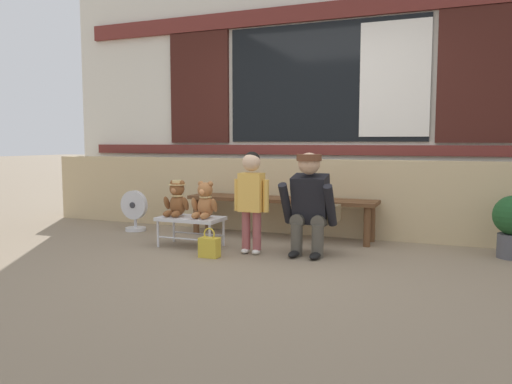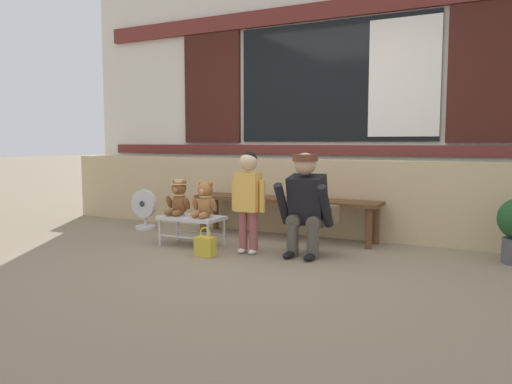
{
  "view_description": "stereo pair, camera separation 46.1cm",
  "coord_description": "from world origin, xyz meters",
  "px_view_note": "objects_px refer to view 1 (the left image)",
  "views": [
    {
      "loc": [
        1.58,
        -4.15,
        1.04
      ],
      "look_at": [
        -0.34,
        0.51,
        0.55
      ],
      "focal_mm": 35.74,
      "sensor_mm": 36.0,
      "label": 1
    },
    {
      "loc": [
        2.0,
        -3.95,
        1.04
      ],
      "look_at": [
        -0.34,
        0.51,
        0.55
      ],
      "focal_mm": 35.74,
      "sensor_mm": 36.0,
      "label": 2
    }
  ],
  "objects_px": {
    "floor_fan": "(134,211)",
    "teddy_bear_with_hat": "(177,199)",
    "small_display_bench": "(191,220)",
    "child_standing": "(251,191)",
    "adult_crouching": "(311,203)",
    "handbag_on_ground": "(209,247)",
    "teddy_bear_plain": "(205,201)",
    "wooden_bench_long": "(280,204)"
  },
  "relations": [
    {
      "from": "adult_crouching",
      "to": "floor_fan",
      "type": "relative_size",
      "value": 1.98
    },
    {
      "from": "wooden_bench_long",
      "to": "handbag_on_ground",
      "type": "relative_size",
      "value": 7.72
    },
    {
      "from": "teddy_bear_with_hat",
      "to": "teddy_bear_plain",
      "type": "height_order",
      "value": "same"
    },
    {
      "from": "teddy_bear_with_hat",
      "to": "teddy_bear_plain",
      "type": "distance_m",
      "value": 0.32
    },
    {
      "from": "wooden_bench_long",
      "to": "floor_fan",
      "type": "relative_size",
      "value": 4.37
    },
    {
      "from": "wooden_bench_long",
      "to": "small_display_bench",
      "type": "distance_m",
      "value": 1.05
    },
    {
      "from": "floor_fan",
      "to": "teddy_bear_with_hat",
      "type": "bearing_deg",
      "value": -30.68
    },
    {
      "from": "teddy_bear_plain",
      "to": "child_standing",
      "type": "distance_m",
      "value": 0.55
    },
    {
      "from": "small_display_bench",
      "to": "handbag_on_ground",
      "type": "xyz_separation_m",
      "value": [
        0.4,
        -0.36,
        -0.17
      ]
    },
    {
      "from": "wooden_bench_long",
      "to": "teddy_bear_with_hat",
      "type": "bearing_deg",
      "value": -135.91
    },
    {
      "from": "teddy_bear_with_hat",
      "to": "child_standing",
      "type": "height_order",
      "value": "child_standing"
    },
    {
      "from": "adult_crouching",
      "to": "floor_fan",
      "type": "distance_m",
      "value": 2.33
    },
    {
      "from": "handbag_on_ground",
      "to": "floor_fan",
      "type": "height_order",
      "value": "floor_fan"
    },
    {
      "from": "child_standing",
      "to": "handbag_on_ground",
      "type": "relative_size",
      "value": 3.52
    },
    {
      "from": "small_display_bench",
      "to": "child_standing",
      "type": "bearing_deg",
      "value": -5.48
    },
    {
      "from": "adult_crouching",
      "to": "handbag_on_ground",
      "type": "relative_size",
      "value": 3.49
    },
    {
      "from": "teddy_bear_with_hat",
      "to": "floor_fan",
      "type": "height_order",
      "value": "teddy_bear_with_hat"
    },
    {
      "from": "teddy_bear_plain",
      "to": "child_standing",
      "type": "bearing_deg",
      "value": -7.28
    },
    {
      "from": "teddy_bear_with_hat",
      "to": "floor_fan",
      "type": "distance_m",
      "value": 1.08
    },
    {
      "from": "teddy_bear_plain",
      "to": "teddy_bear_with_hat",
      "type": "bearing_deg",
      "value": 179.87
    },
    {
      "from": "child_standing",
      "to": "floor_fan",
      "type": "bearing_deg",
      "value": 160.97
    },
    {
      "from": "child_standing",
      "to": "adult_crouching",
      "type": "relative_size",
      "value": 1.01
    },
    {
      "from": "teddy_bear_plain",
      "to": "adult_crouching",
      "type": "distance_m",
      "value": 1.06
    },
    {
      "from": "small_display_bench",
      "to": "adult_crouching",
      "type": "height_order",
      "value": "adult_crouching"
    },
    {
      "from": "wooden_bench_long",
      "to": "teddy_bear_plain",
      "type": "distance_m",
      "value": 0.95
    },
    {
      "from": "small_display_bench",
      "to": "teddy_bear_plain",
      "type": "relative_size",
      "value": 1.76
    },
    {
      "from": "wooden_bench_long",
      "to": "handbag_on_ground",
      "type": "xyz_separation_m",
      "value": [
        -0.27,
        -1.16,
        -0.28
      ]
    },
    {
      "from": "handbag_on_ground",
      "to": "teddy_bear_with_hat",
      "type": "bearing_deg",
      "value": 147.0
    },
    {
      "from": "wooden_bench_long",
      "to": "floor_fan",
      "type": "xyz_separation_m",
      "value": [
        -1.73,
        -0.26,
        -0.13
      ]
    },
    {
      "from": "wooden_bench_long",
      "to": "teddy_bear_with_hat",
      "type": "xyz_separation_m",
      "value": [
        -0.82,
        -0.8,
        0.1
      ]
    },
    {
      "from": "child_standing",
      "to": "teddy_bear_plain",
      "type": "bearing_deg",
      "value": 172.72
    },
    {
      "from": "floor_fan",
      "to": "child_standing",
      "type": "bearing_deg",
      "value": -19.03
    },
    {
      "from": "adult_crouching",
      "to": "floor_fan",
      "type": "height_order",
      "value": "adult_crouching"
    },
    {
      "from": "small_display_bench",
      "to": "child_standing",
      "type": "height_order",
      "value": "child_standing"
    },
    {
      "from": "teddy_bear_with_hat",
      "to": "teddy_bear_plain",
      "type": "xyz_separation_m",
      "value": [
        0.32,
        -0.0,
        -0.01
      ]
    },
    {
      "from": "adult_crouching",
      "to": "handbag_on_ground",
      "type": "height_order",
      "value": "adult_crouching"
    },
    {
      "from": "wooden_bench_long",
      "to": "teddy_bear_plain",
      "type": "xyz_separation_m",
      "value": [
        -0.5,
        -0.8,
        0.09
      ]
    },
    {
      "from": "child_standing",
      "to": "adult_crouching",
      "type": "bearing_deg",
      "value": 16.88
    },
    {
      "from": "teddy_bear_with_hat",
      "to": "adult_crouching",
      "type": "xyz_separation_m",
      "value": [
        1.38,
        0.09,
        0.01
      ]
    },
    {
      "from": "teddy_bear_with_hat",
      "to": "handbag_on_ground",
      "type": "distance_m",
      "value": 0.76
    },
    {
      "from": "wooden_bench_long",
      "to": "handbag_on_ground",
      "type": "height_order",
      "value": "wooden_bench_long"
    },
    {
      "from": "child_standing",
      "to": "adult_crouching",
      "type": "distance_m",
      "value": 0.56
    }
  ]
}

